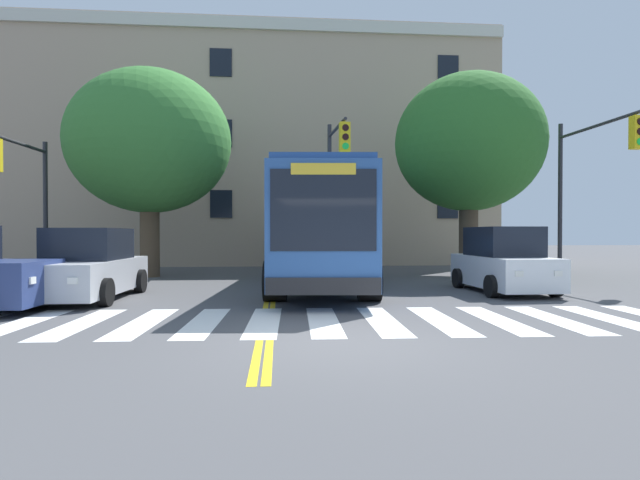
{
  "coord_description": "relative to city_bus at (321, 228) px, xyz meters",
  "views": [
    {
      "loc": [
        -0.93,
        -7.72,
        1.69
      ],
      "look_at": [
        0.27,
        6.89,
        1.49
      ],
      "focal_mm": 28.0,
      "sensor_mm": 36.0,
      "label": 1
    }
  ],
  "objects": [
    {
      "name": "city_bus",
      "position": [
        0.0,
        0.0,
        0.0
      ],
      "size": [
        3.48,
        10.84,
        3.42
      ],
      "color": "#2D5699",
      "rests_on": "ground"
    },
    {
      "name": "street_tree_curbside_large",
      "position": [
        6.17,
        3.56,
        3.4
      ],
      "size": [
        7.98,
        8.01,
        7.99
      ],
      "color": "#4C3D2D",
      "rests_on": "ground"
    },
    {
      "name": "lane_line_yellow_inner",
      "position": [
        -1.63,
        7.86,
        -1.84
      ],
      "size": [
        0.12,
        36.0,
        0.01
      ],
      "primitive_type": "cube",
      "color": "gold",
      "rests_on": "ground"
    },
    {
      "name": "car_silver_near_lane",
      "position": [
        -6.22,
        -2.37,
        -1.03
      ],
      "size": [
        2.13,
        4.48,
        1.82
      ],
      "color": "#B7BABF",
      "rests_on": "ground"
    },
    {
      "name": "traffic_light_far_corner",
      "position": [
        -9.84,
        1.91,
        1.55
      ],
      "size": [
        0.35,
        3.35,
        5.02
      ],
      "color": "#28282D",
      "rests_on": "ground"
    },
    {
      "name": "car_black_behind_bus",
      "position": [
        0.21,
        9.07,
        -0.76
      ],
      "size": [
        2.2,
        5.08,
        2.3
      ],
      "color": "black",
      "rests_on": "ground"
    },
    {
      "name": "lane_line_yellow_outer",
      "position": [
        -1.47,
        7.86,
        -1.84
      ],
      "size": [
        0.12,
        36.0,
        0.01
      ],
      "primitive_type": "cube",
      "color": "gold",
      "rests_on": "ground"
    },
    {
      "name": "crosswalk",
      "position": [
        0.09,
        -6.14,
        -1.84
      ],
      "size": [
        15.42,
        3.76,
        0.01
      ],
      "color": "white",
      "rests_on": "ground"
    },
    {
      "name": "traffic_light_near_corner",
      "position": [
        9.41,
        0.92,
        2.09
      ],
      "size": [
        0.35,
        4.21,
        5.86
      ],
      "color": "#28282D",
      "rests_on": "ground"
    },
    {
      "name": "street_tree_curbside_small",
      "position": [
        -6.33,
        4.18,
        3.37
      ],
      "size": [
        8.25,
        8.06,
        8.0
      ],
      "color": "brown",
      "rests_on": "ground"
    },
    {
      "name": "building_facade",
      "position": [
        -4.23,
        14.57,
        4.51
      ],
      "size": [
        29.31,
        9.56,
        12.69
      ],
      "color": "tan",
      "rests_on": "ground"
    },
    {
      "name": "traffic_light_overhead",
      "position": [
        0.71,
        2.36,
        2.07
      ],
      "size": [
        0.47,
        3.1,
        5.88
      ],
      "color": "#28282D",
      "rests_on": "ground"
    },
    {
      "name": "ground_plane",
      "position": [
        -0.39,
        -7.91,
        -1.85
      ],
      "size": [
        120.0,
        120.0,
        0.0
      ],
      "primitive_type": "plane",
      "color": "#4C4C4F"
    },
    {
      "name": "car_white_far_lane",
      "position": [
        5.1,
        -1.79,
        -0.99
      ],
      "size": [
        2.0,
        3.9,
        1.87
      ],
      "color": "white",
      "rests_on": "ground"
    }
  ]
}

